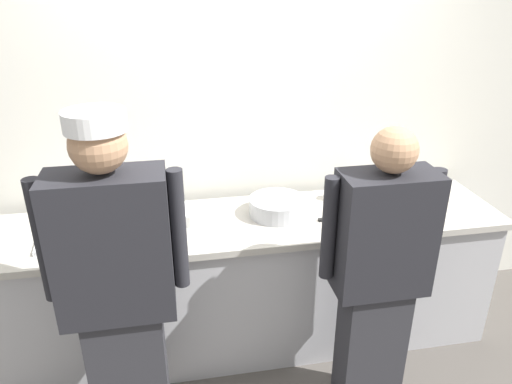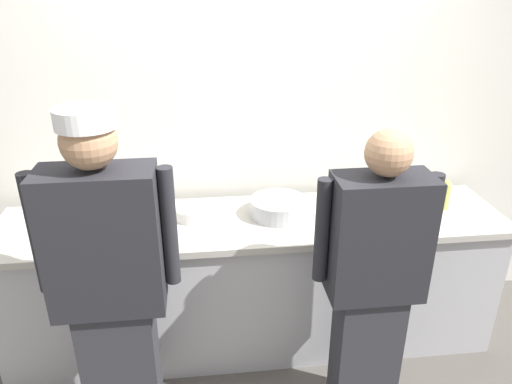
{
  "view_description": "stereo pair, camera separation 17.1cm",
  "coord_description": "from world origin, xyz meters",
  "views": [
    {
      "loc": [
        -0.45,
        -2.16,
        2.23
      ],
      "look_at": [
        0.01,
        0.32,
        1.09
      ],
      "focal_mm": 33.93,
      "sensor_mm": 36.0,
      "label": 1
    },
    {
      "loc": [
        -0.28,
        -2.19,
        2.23
      ],
      "look_at": [
        0.01,
        0.32,
        1.09
      ],
      "focal_mm": 33.93,
      "sensor_mm": 36.0,
      "label": 2
    }
  ],
  "objects": [
    {
      "name": "chefs_knife",
      "position": [
        0.49,
        0.26,
        0.9
      ],
      "size": [
        0.27,
        0.03,
        0.02
      ],
      "color": "#B7BABF",
      "rests_on": "prep_counter"
    },
    {
      "name": "deli_cup",
      "position": [
        0.59,
        0.53,
        0.94
      ],
      "size": [
        0.09,
        0.09,
        0.1
      ],
      "primitive_type": "cylinder",
      "color": "white",
      "rests_on": "prep_counter"
    },
    {
      "name": "sheet_tray",
      "position": [
        -1.0,
        0.33,
        0.9
      ],
      "size": [
        0.45,
        0.36,
        0.02
      ],
      "primitive_type": "cube",
      "rotation": [
        0.0,
        0.0,
        0.08
      ],
      "color": "#B7BABF",
      "rests_on": "prep_counter"
    },
    {
      "name": "prep_counter",
      "position": [
        0.0,
        0.36,
        0.45
      ],
      "size": [
        3.04,
        0.68,
        0.89
      ],
      "color": "#B2B2B7",
      "rests_on": "ground"
    },
    {
      "name": "mixing_bowl_steel",
      "position": [
        0.16,
        0.4,
        0.95
      ],
      "size": [
        0.34,
        0.34,
        0.11
      ],
      "primitive_type": "cylinder",
      "color": "#B7BABF",
      "rests_on": "prep_counter"
    },
    {
      "name": "wall_back",
      "position": [
        0.0,
        0.83,
        1.32
      ],
      "size": [
        4.77,
        0.1,
        2.64
      ],
      "color": "silver",
      "rests_on": "ground"
    },
    {
      "name": "plate_stack_front",
      "position": [
        -0.35,
        0.42,
        0.93
      ],
      "size": [
        0.23,
        0.23,
        0.07
      ],
      "color": "white",
      "rests_on": "prep_counter"
    },
    {
      "name": "ramekin_green_sauce",
      "position": [
        0.73,
        0.31,
        0.91
      ],
      "size": [
        0.09,
        0.09,
        0.04
      ],
      "color": "white",
      "rests_on": "prep_counter"
    },
    {
      "name": "ground_plane",
      "position": [
        0.0,
        0.0,
        0.0
      ],
      "size": [
        9.0,
        9.0,
        0.0
      ],
      "primitive_type": "plane",
      "color": "#514C47"
    },
    {
      "name": "chef_center",
      "position": [
        0.52,
        -0.28,
        0.86
      ],
      "size": [
        0.6,
        0.24,
        1.63
      ],
      "color": "#2D2D33",
      "rests_on": "ground"
    },
    {
      "name": "ramekin_yellow_sauce",
      "position": [
        -0.61,
        0.41,
        0.92
      ],
      "size": [
        0.11,
        0.11,
        0.04
      ],
      "color": "white",
      "rests_on": "prep_counter"
    },
    {
      "name": "squeeze_bottle_primary",
      "position": [
        1.2,
        0.36,
        0.99
      ],
      "size": [
        0.06,
        0.06,
        0.2
      ],
      "color": "#E5E066",
      "rests_on": "prep_counter"
    },
    {
      "name": "plate_stack_rear",
      "position": [
        0.83,
        0.48,
        0.94
      ],
      "size": [
        0.23,
        0.23,
        0.1
      ],
      "color": "white",
      "rests_on": "prep_counter"
    },
    {
      "name": "chef_near_left",
      "position": [
        -0.72,
        -0.32,
        0.95
      ],
      "size": [
        0.63,
        0.24,
        1.77
      ],
      "color": "#2D2D33",
      "rests_on": "ground"
    }
  ]
}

